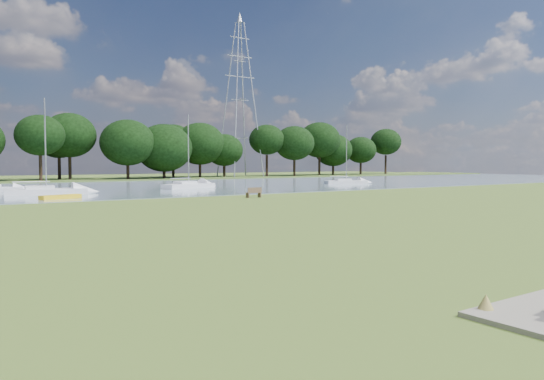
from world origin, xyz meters
TOP-DOWN VIEW (x-y plane):
  - ground at (0.00, 0.00)m, footprint 220.00×220.00m
  - river at (0.00, 42.00)m, footprint 220.00×40.00m
  - riverbank_bench at (13.15, 18.43)m, footprint 1.41×0.45m
  - kayak at (-0.64, 25.28)m, footprint 3.40×1.87m
  - pylon at (43.20, 70.00)m, footprint 6.61×4.63m
  - tree_line at (8.34, 68.00)m, footprint 159.15×9.19m
  - sailboat_0 at (15.27, 35.28)m, footprint 6.84×3.77m
  - sailboat_1 at (-0.42, 31.83)m, footprint 6.99×2.77m
  - sailboat_6 at (37.97, 34.15)m, footprint 5.89×3.42m

SIDE VIEW (x-z plane):
  - ground at x=0.00m, z-range 0.00..0.00m
  - river at x=0.00m, z-range -0.05..0.05m
  - kayak at x=-0.64m, z-range 0.05..0.38m
  - riverbank_bench at x=13.15m, z-range 0.00..0.86m
  - sailboat_6 at x=37.97m, z-range -3.48..4.45m
  - sailboat_0 at x=15.27m, z-range -3.58..4.63m
  - sailboat_1 at x=-0.42m, z-range -3.77..4.85m
  - tree_line at x=8.34m, z-range 1.03..12.16m
  - pylon at x=43.20m, z-range 3.87..35.47m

